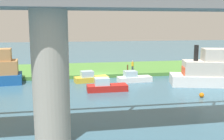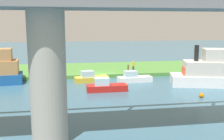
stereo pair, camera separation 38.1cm
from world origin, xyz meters
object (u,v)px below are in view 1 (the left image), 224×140
person_on_bank (133,65)px  mooring_post (128,69)px  skiff_small (214,71)px  pontoon_yellow (106,86)px  riverboat_paddlewheel (90,78)px  marker_buoy (202,95)px  bridge_pylon (51,78)px  motorboat_white (133,78)px

person_on_bank → mooring_post: (1.28, 2.07, -0.16)m
mooring_post → skiff_small: 12.19m
pontoon_yellow → person_on_bank: bearing=-118.7°
person_on_bank → riverboat_paddlewheel: size_ratio=0.30×
person_on_bank → skiff_small: skiff_small is taller
person_on_bank → marker_buoy: (-3.55, 15.07, -0.95)m
mooring_post → pontoon_yellow: size_ratio=0.24×
person_on_bank → skiff_small: bearing=127.4°
pontoon_yellow → riverboat_paddlewheel: bearing=-76.2°
pontoon_yellow → marker_buoy: (-9.39, 4.42, -0.30)m
person_on_bank → skiff_small: size_ratio=0.13×
riverboat_paddlewheel → pontoon_yellow: bearing=103.8°
bridge_pylon → motorboat_white: (-9.70, -16.83, -3.68)m
bridge_pylon → mooring_post: bearing=-115.1°
skiff_small → motorboat_white: size_ratio=2.25×
mooring_post → motorboat_white: size_ratio=0.24×
bridge_pylon → person_on_bank: (-11.22, -23.29, -3.02)m
riverboat_paddlewheel → skiff_small: size_ratio=0.45×
motorboat_white → pontoon_yellow: bearing=44.1°
bridge_pylon → mooring_post: bridge_pylon is taller
skiff_small → mooring_post: bearing=-41.8°
skiff_small → motorboat_white: skiff_small is taller
riverboat_paddlewheel → pontoon_yellow: pontoon_yellow is taller
mooring_post → skiff_small: bearing=138.2°
mooring_post → riverboat_paddlewheel: (5.83, 3.40, -0.52)m
riverboat_paddlewheel → motorboat_white: size_ratio=1.01×
bridge_pylon → pontoon_yellow: (-5.38, -12.63, -3.67)m
riverboat_paddlewheel → bridge_pylon: bearing=77.0°
mooring_post → pontoon_yellow: 9.74m
motorboat_white → mooring_post: bearing=-93.1°
skiff_small → motorboat_white: (9.30, -3.71, -1.32)m
skiff_small → marker_buoy: 6.67m
bridge_pylon → motorboat_white: size_ratio=1.84×
motorboat_white → marker_buoy: size_ratio=9.16×
skiff_small → marker_buoy: (4.23, 4.90, -1.60)m
bridge_pylon → skiff_small: bridge_pylon is taller
person_on_bank → mooring_post: 2.43m
riverboat_paddlewheel → skiff_small: 15.68m
motorboat_white → marker_buoy: (-5.07, 8.62, -0.28)m
marker_buoy → person_on_bank: bearing=-76.7°
bridge_pylon → riverboat_paddlewheel: bearing=-103.0°
motorboat_white → bridge_pylon: bearing=60.0°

